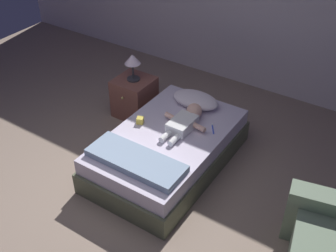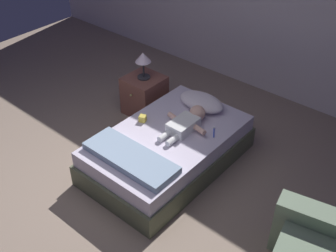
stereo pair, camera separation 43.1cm
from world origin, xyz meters
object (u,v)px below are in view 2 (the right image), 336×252
toothbrush (214,132)px  lamp (143,60)px  toy_block (143,118)px  nightstand (145,95)px  pillow (201,102)px  baby (187,122)px  bed (168,149)px

toothbrush → lamp: lamp is taller
toothbrush → toy_block: bearing=-154.7°
toothbrush → nightstand: bearing=168.2°
pillow → lamp: (-0.86, -0.04, 0.26)m
pillow → nightstand: size_ratio=1.10×
pillow → baby: 0.43m
toothbrush → lamp: 1.33m
pillow → baby: baby is taller
baby → nightstand: (-0.98, 0.37, -0.24)m
lamp → toothbrush: bearing=-11.8°
toothbrush → lamp: size_ratio=0.43×
baby → nightstand: bearing=159.1°
toothbrush → pillow: bearing=142.6°
baby → toothbrush: size_ratio=4.52×
pillow → lamp: lamp is taller
baby → lamp: bearing=159.1°
bed → nightstand: bearing=146.6°
nightstand → lamp: bearing=90.0°
lamp → pillow: bearing=2.5°
bed → baby: 0.37m
pillow → nightstand: bearing=-177.5°
toothbrush → toy_block: size_ratio=1.57×
bed → toy_block: toy_block is taller
toy_block → toothbrush: bearing=25.3°
pillow → nightstand: (-0.86, -0.04, -0.24)m
pillow → toothbrush: pillow is taller
baby → toothbrush: 0.30m
pillow → toy_block: size_ratio=5.99×
pillow → nightstand: pillow is taller
baby → toothbrush: baby is taller
baby → nightstand: 1.08m
baby → nightstand: size_ratio=1.30×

